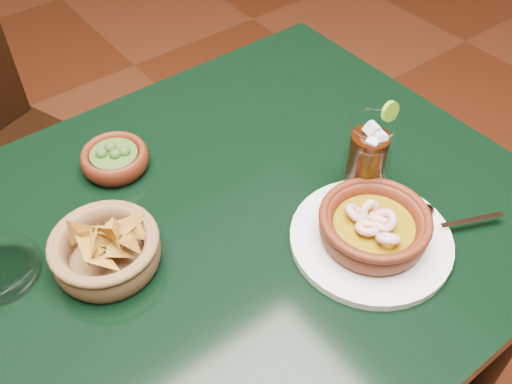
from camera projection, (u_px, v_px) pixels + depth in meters
dining_table at (181, 289)px, 0.94m from camera, size 1.20×0.80×0.75m
shrimp_plate at (373, 229)px, 0.86m from camera, size 0.32×0.25×0.07m
chip_basket at (106, 250)px, 0.83m from camera, size 0.19×0.19×0.11m
guacamole_ramekin at (115, 158)px, 0.98m from camera, size 0.14×0.14×0.05m
cola_drink at (367, 161)px, 0.90m from camera, size 0.15×0.15×0.17m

